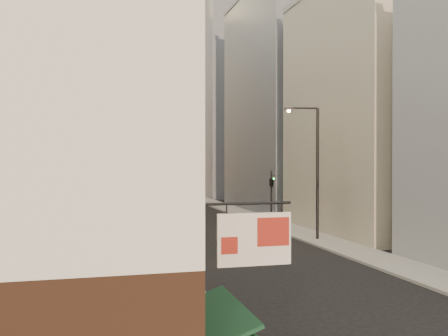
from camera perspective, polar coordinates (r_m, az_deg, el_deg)
sidewalk_left at (r=62.17m, az=-11.80°, el=-4.63°), size 3.00×140.00×0.15m
sidewalk_right at (r=64.17m, az=-0.10°, el=-4.45°), size 3.00×140.00×0.15m
near_building_left at (r=15.87m, az=-19.29°, el=1.57°), size 8.30×23.04×12.30m
left_bldg_beige at (r=32.98m, az=-18.75°, el=4.51°), size 8.00×12.00×16.00m
left_bldg_grey at (r=49.06m, az=-17.48°, el=5.57°), size 8.00×16.00×20.00m
left_bldg_tan at (r=66.92m, az=-16.76°, el=2.95°), size 8.00×18.00×17.00m
left_bldg_wingrid at (r=87.08m, az=-16.32°, el=4.71°), size 8.00×20.00×24.00m
right_bldg_beige at (r=42.98m, az=15.76°, el=6.28°), size 8.00×16.00×20.00m
right_bldg_wingrid at (r=61.28m, az=6.13°, el=7.41°), size 8.00×20.00×26.00m
highrise at (r=91.44m, az=3.30°, el=13.19°), size 21.00×23.00×51.20m
clock_tower at (r=99.92m, az=-9.78°, el=7.44°), size 14.00×14.00×44.90m
white_tower at (r=88.04m, az=-1.72°, el=9.02°), size 8.00×8.00×41.50m
streetlamp_mid at (r=37.13m, az=10.27°, el=0.38°), size 2.56×0.61×9.79m
traffic_light_left at (r=49.00m, az=-10.80°, el=-2.00°), size 0.57×0.47×5.00m
traffic_light_right at (r=48.20m, az=5.43°, el=-1.52°), size 0.88×0.88×5.00m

